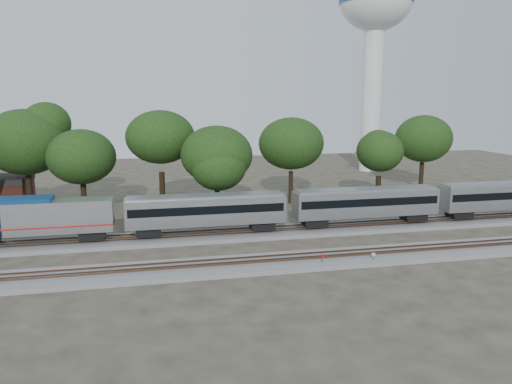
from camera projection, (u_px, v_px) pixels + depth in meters
ground at (281, 251)px, 48.61m from camera, size 160.00×160.00×0.00m
track_far at (266, 233)px, 54.33m from camera, size 160.00×5.00×0.73m
track_near at (292, 262)px, 44.74m from camera, size 160.00×5.00×0.73m
train at (439, 198)px, 58.16m from camera, size 104.93×2.99×4.41m
switch_stand_red at (322, 259)px, 43.90m from camera, size 0.36×0.08×1.14m
switch_stand_white at (373, 257)px, 44.55m from camera, size 0.34×0.08×1.07m
switch_lever at (369, 263)px, 44.63m from camera, size 0.53×0.36×0.30m
water_tower at (375, 22)px, 96.57m from camera, size 14.15×14.15×39.18m
tree_1 at (25, 142)px, 62.33m from camera, size 9.36×9.36×13.19m
tree_2 at (81, 157)px, 61.43m from camera, size 7.63×7.63×10.75m
tree_3 at (160, 137)px, 63.42m from camera, size 9.90×9.90×13.95m
tree_4 at (217, 155)px, 60.85m from camera, size 7.95×7.95×11.21m
tree_5 at (291, 144)px, 68.80m from camera, size 8.58×8.58×12.09m
tree_6 at (380, 151)px, 68.23m from camera, size 7.57×7.57×10.68m
tree_7 at (424, 139)px, 79.24m from camera, size 8.38×8.38×11.82m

